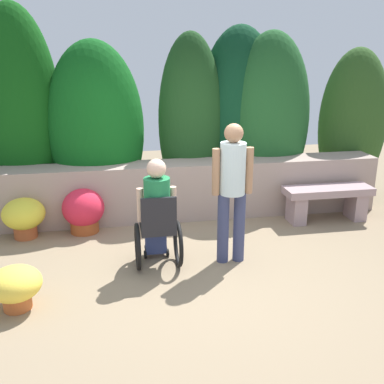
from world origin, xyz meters
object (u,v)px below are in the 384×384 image
at_px(person_standing_companion, 232,185).
at_px(flower_pot_terracotta_by_wall, 83,211).
at_px(stone_bench, 327,199).
at_px(flower_pot_purple_near, 24,216).
at_px(flower_pot_red_accent, 15,286).
at_px(person_in_wheelchair, 157,217).

relative_size(person_standing_companion, flower_pot_terracotta_by_wall, 2.69).
relative_size(stone_bench, flower_pot_purple_near, 2.30).
bearing_deg(person_standing_companion, flower_pot_red_accent, -163.90).
bearing_deg(person_in_wheelchair, flower_pot_terracotta_by_wall, 125.76).
distance_m(stone_bench, flower_pot_terracotta_by_wall, 3.59).
relative_size(flower_pot_terracotta_by_wall, flower_pot_red_accent, 1.21).
bearing_deg(stone_bench, flower_pot_red_accent, -159.16).
height_order(person_in_wheelchair, person_standing_companion, person_standing_companion).
relative_size(stone_bench, flower_pot_terracotta_by_wall, 2.10).
bearing_deg(person_in_wheelchair, flower_pot_red_accent, -156.35).
bearing_deg(person_standing_companion, stone_bench, 31.49).
xyz_separation_m(person_standing_companion, flower_pot_terracotta_by_wall, (-1.81, 1.25, -0.66)).
relative_size(person_in_wheelchair, person_standing_companion, 0.78).
relative_size(person_in_wheelchair, flower_pot_terracotta_by_wall, 2.11).
xyz_separation_m(stone_bench, flower_pot_terracotta_by_wall, (-3.59, 0.19, -0.03)).
height_order(stone_bench, flower_pot_red_accent, stone_bench).
bearing_deg(person_in_wheelchair, person_standing_companion, -3.03).
distance_m(stone_bench, person_standing_companion, 2.17).
relative_size(flower_pot_purple_near, flower_pot_red_accent, 1.10).
bearing_deg(stone_bench, person_in_wheelchair, -160.47).
bearing_deg(person_standing_companion, flower_pot_terracotta_by_wall, 145.86).
bearing_deg(flower_pot_purple_near, flower_pot_terracotta_by_wall, 4.49).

